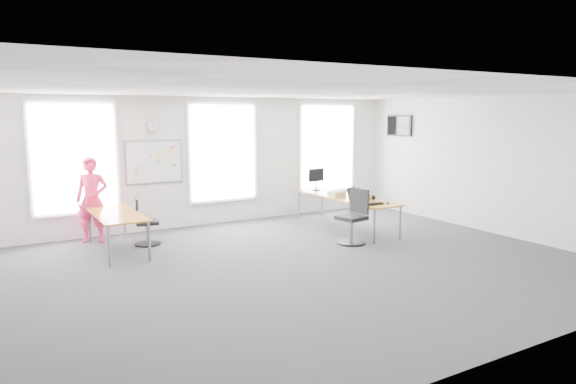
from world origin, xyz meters
TOP-DOWN VIEW (x-y plane):
  - floor at (0.00, 0.00)m, footprint 10.00×10.00m
  - ceiling at (0.00, 0.00)m, footprint 10.00×10.00m
  - wall_back at (0.00, 4.00)m, footprint 10.00×0.00m
  - wall_front at (0.00, -4.00)m, footprint 10.00×0.00m
  - wall_right at (5.00, 0.00)m, footprint 0.00×10.00m
  - window_left at (-3.00, 3.97)m, footprint 1.60×0.06m
  - window_mid at (0.30, 3.97)m, footprint 1.60×0.06m
  - window_right at (3.30, 3.97)m, footprint 1.60×0.06m
  - desk_right at (2.45, 1.98)m, footprint 0.81×3.03m
  - desk_left at (-2.50, 2.58)m, footprint 0.81×2.04m
  - chair_right at (1.78, 0.79)m, footprint 0.59×0.59m
  - chair_left at (-1.93, 2.79)m, footprint 0.51×0.51m
  - person at (-2.76, 3.58)m, footprint 0.75×0.64m
  - whiteboard at (-1.35, 3.97)m, footprint 1.20×0.03m
  - wall_clock at (-1.35, 3.97)m, footprint 0.30×0.04m
  - tv at (4.95, 3.00)m, footprint 0.06×0.90m
  - keyboard at (2.33, 0.85)m, footprint 0.46×0.19m
  - mouse at (2.63, 0.74)m, footprint 0.09×0.12m
  - lens_cap at (2.50, 1.24)m, footprint 0.08×0.08m
  - headphones at (2.65, 1.31)m, footprint 0.18×0.10m
  - laptop_sleeve at (2.45, 1.71)m, footprint 0.31×0.25m
  - paper_stack at (2.29, 2.10)m, footprint 0.38×0.30m
  - monitor at (2.42, 3.15)m, footprint 0.49×0.20m

SIDE VIEW (x-z plane):
  - floor at x=0.00m, z-range 0.00..0.00m
  - chair_left at x=-1.93m, z-range -0.06..0.90m
  - chair_right at x=1.78m, z-range -0.07..1.04m
  - desk_left at x=-2.50m, z-range 0.31..1.05m
  - desk_right at x=2.45m, z-range 0.32..1.06m
  - lens_cap at x=2.50m, z-range 0.74..0.75m
  - keyboard at x=2.33m, z-range 0.74..0.76m
  - mouse at x=2.63m, z-range 0.74..0.78m
  - headphones at x=2.65m, z-range 0.73..0.84m
  - paper_stack at x=2.29m, z-range 0.74..0.86m
  - laptop_sleeve at x=2.45m, z-range 0.74..0.98m
  - person at x=-2.76m, z-range 0.00..1.76m
  - monitor at x=2.42m, z-range 0.79..1.33m
  - wall_back at x=0.00m, z-range -3.50..6.50m
  - wall_front at x=0.00m, z-range -3.50..6.50m
  - wall_right at x=5.00m, z-range -3.50..6.50m
  - whiteboard at x=-1.35m, z-range 1.10..2.00m
  - window_left at x=-3.00m, z-range 0.60..2.80m
  - window_mid at x=0.30m, z-range 0.60..2.80m
  - window_right at x=3.30m, z-range 0.60..2.80m
  - tv at x=4.95m, z-range 2.02..2.57m
  - wall_clock at x=-1.35m, z-range 2.20..2.50m
  - ceiling at x=0.00m, z-range 3.00..3.00m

